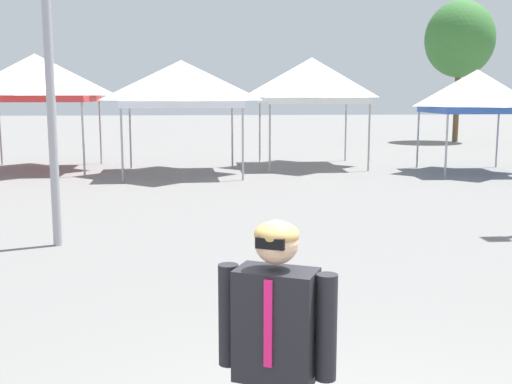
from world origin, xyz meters
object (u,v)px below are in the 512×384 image
tree_behind_tents_right (460,39)px  person_foreground (276,358)px  canopy_tent_behind_center (476,91)px  canopy_tent_behind_left (36,78)px  canopy_tent_far_right (181,84)px  canopy_tent_right_of_center (312,81)px

tree_behind_tents_right → person_foreground: bearing=-113.9°
person_foreground → canopy_tent_behind_center: bearing=63.1°
canopy_tent_behind_left → canopy_tent_behind_center: size_ratio=1.16×
canopy_tent_behind_center → canopy_tent_behind_left: bearing=172.7°
canopy_tent_far_right → person_foreground: canopy_tent_far_right is taller
canopy_tent_behind_left → tree_behind_tents_right: tree_behind_tents_right is taller
canopy_tent_behind_left → person_foreground: (5.62, -17.41, -1.89)m
canopy_tent_right_of_center → tree_behind_tents_right: tree_behind_tents_right is taller
canopy_tent_behind_left → canopy_tent_far_right: 4.80m
canopy_tent_right_of_center → person_foreground: 18.23m
canopy_tent_behind_left → tree_behind_tents_right: (18.09, 10.72, 2.19)m
canopy_tent_behind_left → canopy_tent_behind_center: bearing=-7.3°
canopy_tent_behind_left → tree_behind_tents_right: bearing=30.7°
canopy_tent_right_of_center → tree_behind_tents_right: 14.01m
canopy_tent_behind_center → tree_behind_tents_right: tree_behind_tents_right is taller
canopy_tent_right_of_center → person_foreground: (-3.23, -17.85, -1.83)m
canopy_tent_behind_left → canopy_tent_behind_center: (13.58, -1.73, -0.42)m
canopy_tent_behind_center → canopy_tent_far_right: bearing=177.6°
canopy_tent_behind_left → canopy_tent_right_of_center: (8.85, 0.44, -0.06)m
canopy_tent_behind_left → canopy_tent_far_right: size_ratio=1.00×
canopy_tent_right_of_center → person_foreground: bearing=-100.3°
tree_behind_tents_right → canopy_tent_far_right: bearing=-138.2°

